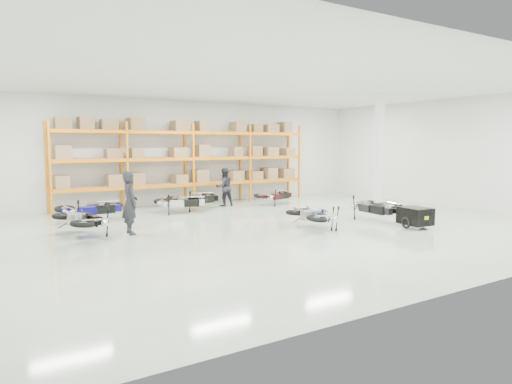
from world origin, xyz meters
TOP-DOWN VIEW (x-y plane):
  - room at (0.00, 0.00)m, footprint 18.00×18.00m
  - pallet_rack at (-0.00, 6.45)m, footprint 11.28×0.98m
  - structural_column at (5.20, 0.50)m, footprint 0.25×0.25m
  - moto_blue_centre at (0.88, -0.88)m, footprint 1.05×1.78m
  - moto_silver_left at (1.12, -0.91)m, footprint 1.56×1.96m
  - moto_black_far_left at (-5.39, 1.71)m, footprint 1.23×2.08m
  - moto_touring_right at (3.76, -0.85)m, footprint 1.22×2.08m
  - trailer at (3.76, -2.45)m, footprint 0.82×1.57m
  - moto_back_a at (-4.63, 4.03)m, footprint 1.95×1.00m
  - moto_back_b at (-1.26, 4.32)m, footprint 1.98×1.43m
  - moto_back_c at (-0.46, 4.85)m, footprint 1.98×1.12m
  - moto_back_d at (3.15, 4.49)m, footprint 1.82×1.18m
  - person_left at (-4.11, 1.28)m, footprint 0.44×0.67m
  - person_back at (1.06, 5.25)m, footprint 0.82×0.65m

SIDE VIEW (x-z plane):
  - trailer at x=3.76m, z-range 0.05..0.70m
  - moto_back_d at x=3.15m, z-range -0.03..1.06m
  - moto_blue_centre at x=0.88m, z-range -0.03..1.06m
  - moto_silver_left at x=1.12m, z-range -0.03..1.11m
  - moto_back_b at x=-1.26m, z-range -0.03..1.13m
  - moto_back_c at x=-0.46m, z-range -0.03..1.20m
  - moto_back_a at x=-4.63m, z-range -0.04..1.21m
  - moto_black_far_left at x=-5.39m, z-range -0.04..1.24m
  - moto_touring_right at x=3.76m, z-range -0.04..1.24m
  - person_back at x=1.06m, z-range 0.00..1.63m
  - person_left at x=-4.11m, z-range 0.00..1.85m
  - room at x=0.00m, z-range -6.75..11.25m
  - structural_column at x=5.20m, z-range 0.00..4.50m
  - pallet_rack at x=0.00m, z-range 0.45..4.07m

